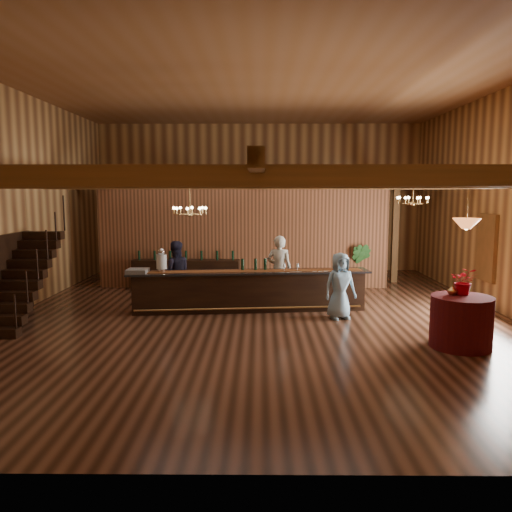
{
  "coord_description": "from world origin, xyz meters",
  "views": [
    {
      "loc": [
        0.04,
        -11.97,
        3.0
      ],
      "look_at": [
        -0.07,
        0.52,
        1.38
      ],
      "focal_mm": 35.0,
      "sensor_mm": 36.0,
      "label": 1
    }
  ],
  "objects_px": {
    "beverage_dispenser": "(162,261)",
    "floor_plant": "(358,266)",
    "tasting_bar": "(250,290)",
    "pendant_lamp": "(466,223)",
    "chandelier_right": "(413,200)",
    "guest": "(340,286)",
    "round_table": "(461,322)",
    "staff_second": "(175,273)",
    "bartender": "(279,270)",
    "chandelier_left": "(190,210)",
    "raffle_drum": "(342,263)",
    "backbar_shelf": "(186,275)"
  },
  "relations": [
    {
      "from": "bartender",
      "to": "floor_plant",
      "type": "height_order",
      "value": "bartender"
    },
    {
      "from": "raffle_drum",
      "to": "staff_second",
      "type": "bearing_deg",
      "value": 172.83
    },
    {
      "from": "guest",
      "to": "staff_second",
      "type": "bearing_deg",
      "value": 144.49
    },
    {
      "from": "backbar_shelf",
      "to": "bartender",
      "type": "relative_size",
      "value": 1.77
    },
    {
      "from": "tasting_bar",
      "to": "backbar_shelf",
      "type": "distance_m",
      "value": 3.4
    },
    {
      "from": "round_table",
      "to": "guest",
      "type": "bearing_deg",
      "value": 132.42
    },
    {
      "from": "bartender",
      "to": "floor_plant",
      "type": "bearing_deg",
      "value": -125.38
    },
    {
      "from": "chandelier_right",
      "to": "guest",
      "type": "xyz_separation_m",
      "value": [
        -2.02,
        -1.28,
        -2.0
      ]
    },
    {
      "from": "chandelier_right",
      "to": "floor_plant",
      "type": "bearing_deg",
      "value": 108.64
    },
    {
      "from": "beverage_dispenser",
      "to": "backbar_shelf",
      "type": "distance_m",
      "value": 3.03
    },
    {
      "from": "beverage_dispenser",
      "to": "floor_plant",
      "type": "xyz_separation_m",
      "value": [
        5.5,
        3.2,
        -0.6
      ]
    },
    {
      "from": "tasting_bar",
      "to": "chandelier_left",
      "type": "distance_m",
      "value": 2.53
    },
    {
      "from": "beverage_dispenser",
      "to": "floor_plant",
      "type": "height_order",
      "value": "beverage_dispenser"
    },
    {
      "from": "chandelier_right",
      "to": "bartender",
      "type": "xyz_separation_m",
      "value": [
        -3.4,
        0.29,
        -1.86
      ]
    },
    {
      "from": "floor_plant",
      "to": "round_table",
      "type": "bearing_deg",
      "value": -82.13
    },
    {
      "from": "pendant_lamp",
      "to": "bartender",
      "type": "height_order",
      "value": "pendant_lamp"
    },
    {
      "from": "tasting_bar",
      "to": "guest",
      "type": "xyz_separation_m",
      "value": [
        2.16,
        -0.79,
        0.27
      ]
    },
    {
      "from": "round_table",
      "to": "bartender",
      "type": "relative_size",
      "value": 0.63
    },
    {
      "from": "beverage_dispenser",
      "to": "raffle_drum",
      "type": "bearing_deg",
      "value": 4.48
    },
    {
      "from": "beverage_dispenser",
      "to": "guest",
      "type": "xyz_separation_m",
      "value": [
        4.34,
        -0.62,
        -0.51
      ]
    },
    {
      "from": "chandelier_left",
      "to": "beverage_dispenser",
      "type": "bearing_deg",
      "value": 157.66
    },
    {
      "from": "floor_plant",
      "to": "guest",
      "type": "bearing_deg",
      "value": -106.97
    },
    {
      "from": "floor_plant",
      "to": "beverage_dispenser",
      "type": "bearing_deg",
      "value": -149.79
    },
    {
      "from": "beverage_dispenser",
      "to": "round_table",
      "type": "distance_m",
      "value": 6.97
    },
    {
      "from": "round_table",
      "to": "pendant_lamp",
      "type": "distance_m",
      "value": 1.9
    },
    {
      "from": "backbar_shelf",
      "to": "pendant_lamp",
      "type": "relative_size",
      "value": 3.64
    },
    {
      "from": "beverage_dispenser",
      "to": "chandelier_left",
      "type": "distance_m",
      "value": 1.5
    },
    {
      "from": "beverage_dispenser",
      "to": "chandelier_right",
      "type": "xyz_separation_m",
      "value": [
        6.36,
        0.66,
        1.49
      ]
    },
    {
      "from": "beverage_dispenser",
      "to": "bartender",
      "type": "xyz_separation_m",
      "value": [
        2.96,
        0.95,
        -0.38
      ]
    },
    {
      "from": "tasting_bar",
      "to": "staff_second",
      "type": "distance_m",
      "value": 2.16
    },
    {
      "from": "pendant_lamp",
      "to": "bartender",
      "type": "bearing_deg",
      "value": 131.94
    },
    {
      "from": "pendant_lamp",
      "to": "bartender",
      "type": "xyz_separation_m",
      "value": [
        -3.37,
        3.75,
        -1.48
      ]
    },
    {
      "from": "round_table",
      "to": "staff_second",
      "type": "xyz_separation_m",
      "value": [
        -6.15,
        3.7,
        0.35
      ]
    },
    {
      "from": "chandelier_right",
      "to": "floor_plant",
      "type": "xyz_separation_m",
      "value": [
        -0.86,
        2.54,
        -2.09
      ]
    },
    {
      "from": "chandelier_right",
      "to": "staff_second",
      "type": "relative_size",
      "value": 0.47
    },
    {
      "from": "raffle_drum",
      "to": "guest",
      "type": "bearing_deg",
      "value": -100.71
    },
    {
      "from": "tasting_bar",
      "to": "pendant_lamp",
      "type": "bearing_deg",
      "value": -41.29
    },
    {
      "from": "raffle_drum",
      "to": "bartender",
      "type": "distance_m",
      "value": 1.69
    },
    {
      "from": "chandelier_right",
      "to": "guest",
      "type": "bearing_deg",
      "value": -147.7
    },
    {
      "from": "beverage_dispenser",
      "to": "staff_second",
      "type": "relative_size",
      "value": 0.35
    },
    {
      "from": "tasting_bar",
      "to": "guest",
      "type": "bearing_deg",
      "value": -25.73
    },
    {
      "from": "round_table",
      "to": "staff_second",
      "type": "height_order",
      "value": "staff_second"
    },
    {
      "from": "round_table",
      "to": "bartender",
      "type": "xyz_separation_m",
      "value": [
        -3.37,
        3.75,
        0.42
      ]
    },
    {
      "from": "backbar_shelf",
      "to": "bartender",
      "type": "height_order",
      "value": "bartender"
    },
    {
      "from": "tasting_bar",
      "to": "pendant_lamp",
      "type": "relative_size",
      "value": 6.8
    },
    {
      "from": "bartender",
      "to": "staff_second",
      "type": "height_order",
      "value": "bartender"
    },
    {
      "from": "chandelier_left",
      "to": "bartender",
      "type": "distance_m",
      "value": 3.01
    },
    {
      "from": "staff_second",
      "to": "tasting_bar",
      "type": "bearing_deg",
      "value": 146.69
    },
    {
      "from": "beverage_dispenser",
      "to": "backbar_shelf",
      "type": "bearing_deg",
      "value": 86.67
    },
    {
      "from": "bartender",
      "to": "guest",
      "type": "relative_size",
      "value": 1.17
    }
  ]
}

